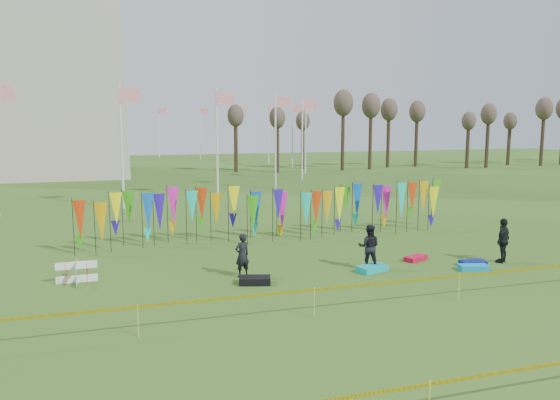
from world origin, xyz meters
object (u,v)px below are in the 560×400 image
object	(u,v)px
person_right	(503,240)
kite_bag_turquoise	(372,269)
person_left	(242,255)
box_kite	(77,272)
kite_bag_blue	(473,263)
kite_bag_teal	(474,268)
kite_bag_black	(255,280)
person_mid	(369,247)
kite_bag_red	(416,258)

from	to	relation	value
person_right	kite_bag_turquoise	distance (m)	5.70
kite_bag_turquoise	person_left	bearing A→B (deg)	170.71
person_left	box_kite	bearing A→B (deg)	-29.54
box_kite	kite_bag_blue	bearing A→B (deg)	-8.36
kite_bag_teal	kite_bag_black	bearing A→B (deg)	174.64
person_mid	person_left	bearing A→B (deg)	22.61
person_right	kite_bag_red	world-z (taller)	person_right
person_left	kite_bag_black	xyz separation A→B (m)	(0.21, -0.99, -0.68)
person_right	kite_bag_teal	xyz separation A→B (m)	(-1.84, -0.65, -0.80)
kite_bag_teal	box_kite	bearing A→B (deg)	169.18
person_right	kite_bag_black	bearing A→B (deg)	-31.28
person_mid	kite_bag_teal	bearing A→B (deg)	-173.51
kite_bag_red	person_right	bearing A→B (deg)	-22.74
box_kite	kite_bag_teal	bearing A→B (deg)	-10.82
person_mid	kite_bag_turquoise	size ratio (longest dim) A/B	1.46
person_left	kite_bag_red	bearing A→B (deg)	161.49
kite_bag_blue	kite_bag_black	size ratio (longest dim) A/B	0.91
kite_bag_teal	kite_bag_red	bearing A→B (deg)	123.83
person_right	kite_bag_red	size ratio (longest dim) A/B	1.74
box_kite	person_left	size ratio (longest dim) A/B	0.49
kite_bag_blue	kite_bag_red	size ratio (longest dim) A/B	0.95
kite_bag_blue	kite_bag_black	distance (m)	8.86
person_mid	person_right	bearing A→B (deg)	-160.66
kite_bag_red	kite_bag_teal	size ratio (longest dim) A/B	0.95
kite_bag_black	kite_bag_teal	size ratio (longest dim) A/B	0.99
person_left	kite_bag_turquoise	size ratio (longest dim) A/B	1.36
person_right	kite_bag_black	world-z (taller)	person_right
box_kite	kite_bag_red	distance (m)	13.13
kite_bag_turquoise	kite_bag_black	world-z (taller)	kite_bag_black
kite_bag_black	person_mid	bearing A→B (deg)	7.39
kite_bag_blue	kite_bag_teal	bearing A→B (deg)	-124.81
kite_bag_red	person_mid	bearing A→B (deg)	-166.75
person_mid	person_right	world-z (taller)	person_right
person_left	person_mid	bearing A→B (deg)	155.60
person_left	person_right	size ratio (longest dim) A/B	0.89
person_left	kite_bag_turquoise	bearing A→B (deg)	150.74
person_left	kite_bag_turquoise	world-z (taller)	person_left
kite_bag_blue	kite_bag_turquoise	bearing A→B (deg)	174.40
box_kite	kite_bag_black	world-z (taller)	box_kite
kite_bag_blue	kite_bag_red	bearing A→B (deg)	141.02
person_mid	kite_bag_turquoise	distance (m)	0.86
kite_bag_black	kite_bag_teal	world-z (taller)	kite_bag_black
person_right	kite_bag_red	distance (m)	3.52
kite_bag_turquoise	kite_bag_blue	world-z (taller)	kite_bag_turquoise
person_right	kite_bag_turquoise	world-z (taller)	person_right
box_kite	kite_bag_red	world-z (taller)	box_kite
box_kite	kite_bag_teal	distance (m)	14.69
box_kite	kite_bag_turquoise	xyz separation A→B (m)	(10.62, -1.77, -0.28)
person_right	kite_bag_turquoise	size ratio (longest dim) A/B	1.53
kite_bag_red	kite_bag_teal	bearing A→B (deg)	-56.17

